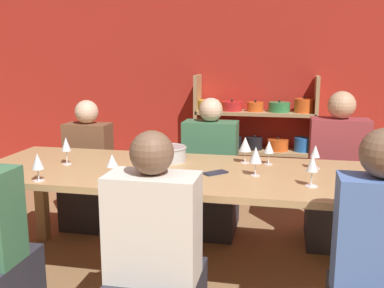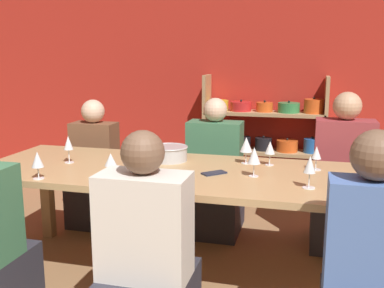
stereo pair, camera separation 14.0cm
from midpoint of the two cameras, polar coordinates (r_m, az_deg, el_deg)
name	(u,v)px [view 1 (the left image)]	position (r m, az deg, el deg)	size (l,w,h in m)	color
wall_back_red	(230,64)	(5.00, 4.04, 10.12)	(8.80, 0.06, 2.70)	red
shelf_unit	(254,144)	(4.86, 7.03, -0.04)	(1.28, 0.30, 1.24)	tan
dining_table	(189,182)	(2.86, -1.82, -4.82)	(2.72, 0.95, 0.74)	tan
mixing_bowl	(168,153)	(3.08, -4.38, -1.16)	(0.26, 0.26, 0.10)	#B7BABC
wine_glass_empty_a	(112,161)	(2.71, -11.58, -2.15)	(0.07, 0.07, 0.14)	white
wine_glass_empty_b	(312,164)	(2.54, 13.53, -2.49)	(0.07, 0.07, 0.18)	white
wine_glass_red_a	(141,145)	(3.00, -7.87, -0.12)	(0.07, 0.07, 0.19)	white
wine_glass_white_a	(66,145)	(3.10, -16.96, -0.14)	(0.06, 0.06, 0.18)	white
wine_glass_empty_c	(38,162)	(2.75, -20.41, -2.15)	(0.07, 0.07, 0.16)	white
wine_glass_white_b	(315,152)	(2.95, 14.08, -1.05)	(0.07, 0.07, 0.15)	white
wine_glass_red_b	(245,145)	(3.01, 5.46, -0.10)	(0.08, 0.08, 0.18)	white
wine_glass_white_c	(269,148)	(3.00, 8.43, -0.47)	(0.07, 0.07, 0.16)	white
wine_glass_empty_d	(256,155)	(2.70, 6.62, -1.43)	(0.08, 0.08, 0.18)	white
wine_glass_red_c	(148,144)	(3.18, -6.92, 0.03)	(0.07, 0.07, 0.15)	white
cell_phone	(215,173)	(2.76, 1.54, -3.68)	(0.16, 0.16, 0.01)	#1E2338
person_near_a	(154,278)	(2.26, -6.70, -16.62)	(0.43, 0.54, 1.13)	#2D2D38
person_far_a	(210,184)	(3.73, 1.24, -5.15)	(0.44, 0.55, 1.12)	#2D2D38
person_far_b	(90,180)	(3.98, -13.85, -4.47)	(0.38, 0.47, 1.08)	#2D2D38
person_far_c	(336,189)	(3.64, 16.79, -5.53)	(0.43, 0.54, 1.19)	#2D2D38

